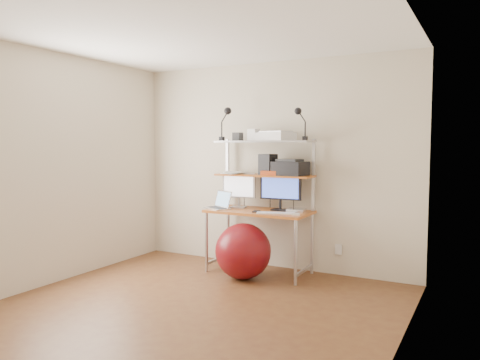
% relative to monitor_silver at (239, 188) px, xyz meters
% --- Properties ---
extents(room, '(3.60, 3.60, 3.60)m').
position_rel_monitor_silver_xyz_m(room, '(0.32, -1.55, 0.27)').
color(room, brown).
rests_on(room, ground).
extents(computer_desk, '(1.20, 0.60, 1.57)m').
position_rel_monitor_silver_xyz_m(computer_desk, '(0.32, -0.05, -0.03)').
color(computer_desk, '#AB5621').
rests_on(computer_desk, ground).
extents(desktop, '(1.20, 0.60, 0.00)m').
position_rel_monitor_silver_xyz_m(desktop, '(0.32, -0.11, -0.24)').
color(desktop, '#AB5621').
rests_on(desktop, computer_desk).
extents(mid_shelf, '(1.18, 0.34, 0.00)m').
position_rel_monitor_silver_xyz_m(mid_shelf, '(0.32, 0.02, 0.17)').
color(mid_shelf, '#AB5621').
rests_on(mid_shelf, computer_desk).
extents(top_shelf, '(1.18, 0.34, 0.00)m').
position_rel_monitor_silver_xyz_m(top_shelf, '(0.32, 0.02, 0.57)').
color(top_shelf, '#AEADB2').
rests_on(top_shelf, computer_desk).
extents(floor, '(3.60, 3.60, 0.00)m').
position_rel_monitor_silver_xyz_m(floor, '(0.32, -1.55, -0.98)').
color(floor, brown).
rests_on(floor, ground).
extents(wall_outlet, '(0.08, 0.01, 0.12)m').
position_rel_monitor_silver_xyz_m(wall_outlet, '(1.17, 0.24, -0.68)').
color(wall_outlet, silver).
rests_on(wall_outlet, room).
extents(monitor_silver, '(0.41, 0.17, 0.45)m').
position_rel_monitor_silver_xyz_m(monitor_silver, '(0.00, 0.00, 0.00)').
color(monitor_silver, silver).
rests_on(monitor_silver, desktop).
extents(monitor_black, '(0.50, 0.15, 0.50)m').
position_rel_monitor_silver_xyz_m(monitor_black, '(0.54, 0.01, 0.01)').
color(monitor_black, black).
rests_on(monitor_black, desktop).
extents(laptop, '(0.38, 0.36, 0.27)m').
position_rel_monitor_silver_xyz_m(laptop, '(-0.15, -0.20, -0.20)').
color(laptop, silver).
rests_on(laptop, desktop).
extents(keyboard, '(0.44, 0.26, 0.01)m').
position_rel_monitor_silver_xyz_m(keyboard, '(0.60, -0.25, -0.24)').
color(keyboard, silver).
rests_on(keyboard, desktop).
extents(mouse, '(0.09, 0.07, 0.02)m').
position_rel_monitor_silver_xyz_m(mouse, '(0.84, -0.27, -0.23)').
color(mouse, silver).
rests_on(mouse, desktop).
extents(mac_mini, '(0.22, 0.22, 0.04)m').
position_rel_monitor_silver_xyz_m(mac_mini, '(0.75, -0.02, -0.22)').
color(mac_mini, silver).
rests_on(mac_mini, desktop).
extents(phone, '(0.11, 0.15, 0.01)m').
position_rel_monitor_silver_xyz_m(phone, '(0.35, -0.23, -0.24)').
color(phone, black).
rests_on(phone, desktop).
extents(printer, '(0.43, 0.33, 0.19)m').
position_rel_monitor_silver_xyz_m(printer, '(0.65, 0.02, 0.26)').
color(printer, black).
rests_on(printer, mid_shelf).
extents(nas_cube, '(0.20, 0.20, 0.24)m').
position_rel_monitor_silver_xyz_m(nas_cube, '(0.38, 0.00, 0.29)').
color(nas_cube, black).
rests_on(nas_cube, mid_shelf).
extents(red_box, '(0.20, 0.15, 0.05)m').
position_rel_monitor_silver_xyz_m(red_box, '(0.43, -0.05, 0.19)').
color(red_box, '#CE4F21').
rests_on(red_box, mid_shelf).
extents(scanner, '(0.49, 0.40, 0.11)m').
position_rel_monitor_silver_xyz_m(scanner, '(0.47, 0.03, 0.62)').
color(scanner, silver).
rests_on(scanner, top_shelf).
extents(box_white, '(0.14, 0.12, 0.14)m').
position_rel_monitor_silver_xyz_m(box_white, '(0.18, 0.03, 0.64)').
color(box_white, silver).
rests_on(box_white, top_shelf).
extents(box_grey, '(0.10, 0.10, 0.10)m').
position_rel_monitor_silver_xyz_m(box_grey, '(-0.03, 0.03, 0.62)').
color(box_grey, '#2C2D2F').
rests_on(box_grey, top_shelf).
extents(clip_lamp_left, '(0.16, 0.09, 0.40)m').
position_rel_monitor_silver_xyz_m(clip_lamp_left, '(-0.14, -0.06, 0.86)').
color(clip_lamp_left, black).
rests_on(clip_lamp_left, top_shelf).
extents(clip_lamp_right, '(0.14, 0.08, 0.36)m').
position_rel_monitor_silver_xyz_m(clip_lamp_right, '(0.80, -0.07, 0.83)').
color(clip_lamp_right, black).
rests_on(clip_lamp_right, top_shelf).
extents(exercise_ball, '(0.63, 0.63, 0.63)m').
position_rel_monitor_silver_xyz_m(exercise_ball, '(0.28, -0.42, -0.67)').
color(exercise_ball, maroon).
rests_on(exercise_ball, floor).
extents(paper_stack, '(0.35, 0.40, 0.02)m').
position_rel_monitor_silver_xyz_m(paper_stack, '(-0.07, 0.02, 0.18)').
color(paper_stack, white).
rests_on(paper_stack, mid_shelf).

